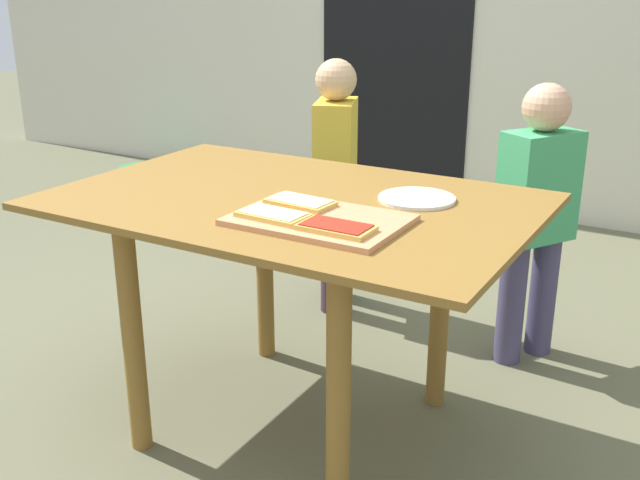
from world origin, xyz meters
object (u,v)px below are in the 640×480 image
(pizza_slice_near_right, at_px, (336,227))
(dining_table, at_px, (293,238))
(pizza_slice_near_left, at_px, (273,215))
(child_left, at_px, (335,172))
(pizza_slice_far_left, at_px, (300,202))
(plate_white_right, at_px, (417,199))
(child_right, at_px, (536,211))
(garden_hose_coil, at_px, (142,170))
(cutting_board, at_px, (319,220))

(pizza_slice_near_right, bearing_deg, dining_table, 139.36)
(pizza_slice_near_left, bearing_deg, child_left, 111.10)
(pizza_slice_far_left, bearing_deg, plate_white_right, 46.17)
(pizza_slice_near_left, height_order, child_left, child_left)
(pizza_slice_far_left, xyz_separation_m, plate_white_right, (0.22, 0.23, -0.02))
(pizza_slice_far_left, relative_size, plate_white_right, 0.87)
(plate_white_right, relative_size, child_left, 0.21)
(pizza_slice_near_right, relative_size, pizza_slice_far_left, 0.97)
(dining_table, bearing_deg, child_right, 58.26)
(child_left, bearing_deg, pizza_slice_near_left, -68.90)
(garden_hose_coil, bearing_deg, child_left, -29.14)
(child_left, distance_m, child_right, 0.78)
(garden_hose_coil, bearing_deg, child_right, -23.22)
(dining_table, height_order, child_right, child_right)
(child_left, height_order, garden_hose_coil, child_left)
(cutting_board, height_order, pizza_slice_near_left, pizza_slice_near_left)
(dining_table, distance_m, pizza_slice_far_left, 0.18)
(pizza_slice_near_right, bearing_deg, child_right, 77.53)
(plate_white_right, distance_m, child_left, 0.91)
(plate_white_right, relative_size, child_right, 0.22)
(dining_table, bearing_deg, child_left, 111.43)
(child_right, bearing_deg, pizza_slice_far_left, -114.96)
(pizza_slice_near_right, bearing_deg, pizza_slice_far_left, 143.28)
(child_left, xyz_separation_m, child_right, (0.78, -0.06, -0.02))
(dining_table, relative_size, child_left, 1.30)
(pizza_slice_near_left, distance_m, pizza_slice_far_left, 0.12)
(cutting_board, xyz_separation_m, child_left, (-0.48, 0.95, -0.15))
(pizza_slice_far_left, distance_m, child_right, 0.93)
(pizza_slice_near_right, xyz_separation_m, pizza_slice_near_left, (-0.17, 0.01, 0.00))
(pizza_slice_near_left, relative_size, pizza_slice_far_left, 0.99)
(dining_table, height_order, pizza_slice_near_left, pizza_slice_near_left)
(pizza_slice_near_right, relative_size, garden_hose_coil, 0.52)
(cutting_board, bearing_deg, garden_hose_coil, 140.65)
(dining_table, distance_m, pizza_slice_near_left, 0.26)
(pizza_slice_near_left, xyz_separation_m, pizza_slice_far_left, (0.00, 0.12, 0.00))
(cutting_board, bearing_deg, dining_table, 138.40)
(cutting_board, distance_m, garden_hose_coil, 3.44)
(garden_hose_coil, bearing_deg, plate_white_right, -34.05)
(child_right, bearing_deg, plate_white_right, -105.61)
(pizza_slice_near_left, xyz_separation_m, garden_hose_coil, (-2.51, 2.19, -0.69))
(child_left, height_order, child_right, child_left)
(pizza_slice_near_right, distance_m, plate_white_right, 0.36)
(pizza_slice_near_left, bearing_deg, plate_white_right, 57.87)
(pizza_slice_near_right, xyz_separation_m, plate_white_right, (0.04, 0.36, -0.02))
(cutting_board, xyz_separation_m, pizza_slice_far_left, (-0.09, 0.06, 0.01))
(pizza_slice_near_left, xyz_separation_m, child_right, (0.39, 0.95, -0.19))
(pizza_slice_near_right, bearing_deg, child_left, 119.00)
(cutting_board, relative_size, pizza_slice_near_right, 2.38)
(pizza_slice_near_left, bearing_deg, dining_table, 109.80)
(cutting_board, height_order, pizza_slice_near_right, pizza_slice_near_right)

